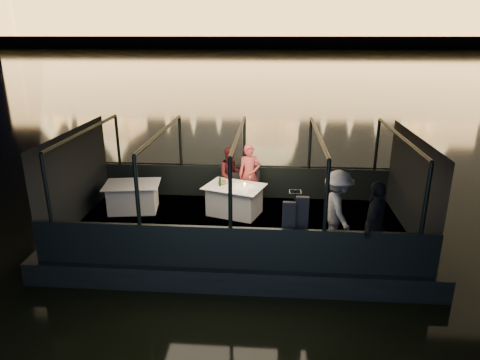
# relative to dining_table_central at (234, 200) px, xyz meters

# --- Properties ---
(river_water) EXTENTS (500.00, 500.00, 0.00)m
(river_water) POSITION_rel_dining_table_central_xyz_m (0.17, 79.26, -0.89)
(river_water) COLOR black
(river_water) RESTS_ON ground
(boat_hull) EXTENTS (8.60, 4.40, 1.00)m
(boat_hull) POSITION_rel_dining_table_central_xyz_m (0.17, -0.74, -0.89)
(boat_hull) COLOR black
(boat_hull) RESTS_ON river_water
(boat_deck) EXTENTS (8.00, 4.00, 0.04)m
(boat_deck) POSITION_rel_dining_table_central_xyz_m (0.17, -0.74, -0.41)
(boat_deck) COLOR black
(boat_deck) RESTS_ON boat_hull
(gunwale_port) EXTENTS (8.00, 0.08, 0.90)m
(gunwale_port) POSITION_rel_dining_table_central_xyz_m (0.17, 1.26, 0.06)
(gunwale_port) COLOR black
(gunwale_port) RESTS_ON boat_deck
(gunwale_starboard) EXTENTS (8.00, 0.08, 0.90)m
(gunwale_starboard) POSITION_rel_dining_table_central_xyz_m (0.17, -2.74, 0.06)
(gunwale_starboard) COLOR black
(gunwale_starboard) RESTS_ON boat_deck
(cabin_glass_port) EXTENTS (8.00, 0.02, 1.40)m
(cabin_glass_port) POSITION_rel_dining_table_central_xyz_m (0.17, 1.26, 1.21)
(cabin_glass_port) COLOR #99B2B2
(cabin_glass_port) RESTS_ON gunwale_port
(cabin_glass_starboard) EXTENTS (8.00, 0.02, 1.40)m
(cabin_glass_starboard) POSITION_rel_dining_table_central_xyz_m (0.17, -2.74, 1.21)
(cabin_glass_starboard) COLOR #99B2B2
(cabin_glass_starboard) RESTS_ON gunwale_starboard
(cabin_roof_glass) EXTENTS (8.00, 4.00, 0.02)m
(cabin_roof_glass) POSITION_rel_dining_table_central_xyz_m (0.17, -0.74, 1.91)
(cabin_roof_glass) COLOR #99B2B2
(cabin_roof_glass) RESTS_ON boat_deck
(end_wall_fore) EXTENTS (0.02, 4.00, 2.30)m
(end_wall_fore) POSITION_rel_dining_table_central_xyz_m (-3.83, -0.74, 0.76)
(end_wall_fore) COLOR black
(end_wall_fore) RESTS_ON boat_deck
(end_wall_aft) EXTENTS (0.02, 4.00, 2.30)m
(end_wall_aft) POSITION_rel_dining_table_central_xyz_m (4.17, -0.74, 0.76)
(end_wall_aft) COLOR black
(end_wall_aft) RESTS_ON boat_deck
(canopy_ribs) EXTENTS (8.00, 4.00, 2.30)m
(canopy_ribs) POSITION_rel_dining_table_central_xyz_m (0.17, -0.74, 0.76)
(canopy_ribs) COLOR black
(canopy_ribs) RESTS_ON boat_deck
(embankment) EXTENTS (400.00, 140.00, 6.00)m
(embankment) POSITION_rel_dining_table_central_xyz_m (0.17, 209.26, 0.11)
(embankment) COLOR #423D33
(embankment) RESTS_ON ground
(dining_table_central) EXTENTS (1.71, 1.46, 0.77)m
(dining_table_central) POSITION_rel_dining_table_central_xyz_m (0.00, 0.00, 0.00)
(dining_table_central) COLOR silver
(dining_table_central) RESTS_ON boat_deck
(dining_table_aft) EXTENTS (1.55, 1.22, 0.75)m
(dining_table_aft) POSITION_rel_dining_table_central_xyz_m (-2.69, 0.03, 0.00)
(dining_table_aft) COLOR silver
(dining_table_aft) RESTS_ON boat_deck
(chair_port_left) EXTENTS (0.42, 0.42, 0.85)m
(chair_port_left) POSITION_rel_dining_table_central_xyz_m (0.07, 0.66, 0.06)
(chair_port_left) COLOR black
(chair_port_left) RESTS_ON boat_deck
(chair_port_right) EXTENTS (0.57, 0.57, 0.93)m
(chair_port_right) POSITION_rel_dining_table_central_xyz_m (0.42, 0.72, 0.06)
(chair_port_right) COLOR black
(chair_port_right) RESTS_ON boat_deck
(coat_stand) EXTENTS (0.46, 0.38, 1.62)m
(coat_stand) POSITION_rel_dining_table_central_xyz_m (1.40, -2.49, 0.51)
(coat_stand) COLOR black
(coat_stand) RESTS_ON boat_deck
(person_woman_coral) EXTENTS (0.64, 0.47, 1.66)m
(person_woman_coral) POSITION_rel_dining_table_central_xyz_m (0.34, 0.79, 0.36)
(person_woman_coral) COLOR #D94F4F
(person_woman_coral) RESTS_ON boat_deck
(person_man_maroon) EXTENTS (0.90, 0.80, 1.56)m
(person_man_maroon) POSITION_rel_dining_table_central_xyz_m (-0.16, 0.84, 0.36)
(person_man_maroon) COLOR #441315
(person_man_maroon) RESTS_ON boat_deck
(passenger_stripe) EXTENTS (0.87, 1.25, 1.76)m
(passenger_stripe) POSITION_rel_dining_table_central_xyz_m (2.37, -1.65, 0.47)
(passenger_stripe) COLOR silver
(passenger_stripe) RESTS_ON boat_deck
(passenger_dark) EXTENTS (0.90, 1.15, 1.81)m
(passenger_dark) POSITION_rel_dining_table_central_xyz_m (2.99, -2.41, 0.47)
(passenger_dark) COLOR black
(passenger_dark) RESTS_ON boat_deck
(wine_bottle) EXTENTS (0.07, 0.07, 0.28)m
(wine_bottle) POSITION_rel_dining_table_central_xyz_m (-0.36, -0.02, 0.53)
(wine_bottle) COLOR #133415
(wine_bottle) RESTS_ON dining_table_central
(bread_basket) EXTENTS (0.26, 0.26, 0.09)m
(bread_basket) POSITION_rel_dining_table_central_xyz_m (-0.33, 0.16, 0.42)
(bread_basket) COLOR olive
(bread_basket) RESTS_ON dining_table_central
(amber_candle) EXTENTS (0.05, 0.05, 0.08)m
(amber_candle) POSITION_rel_dining_table_central_xyz_m (0.26, 0.02, 0.42)
(amber_candle) COLOR #FFAC3F
(amber_candle) RESTS_ON dining_table_central
(plate_near) EXTENTS (0.35, 0.35, 0.02)m
(plate_near) POSITION_rel_dining_table_central_xyz_m (0.50, -0.21, 0.39)
(plate_near) COLOR white
(plate_near) RESTS_ON dining_table_central
(plate_far) EXTENTS (0.35, 0.35, 0.02)m
(plate_far) POSITION_rel_dining_table_central_xyz_m (-0.11, 0.26, 0.39)
(plate_far) COLOR silver
(plate_far) RESTS_ON dining_table_central
(wine_glass_white) EXTENTS (0.07, 0.07, 0.19)m
(wine_glass_white) POSITION_rel_dining_table_central_xyz_m (-0.28, -0.19, 0.48)
(wine_glass_white) COLOR silver
(wine_glass_white) RESTS_ON dining_table_central
(wine_glass_red) EXTENTS (0.08, 0.08, 0.21)m
(wine_glass_red) POSITION_rel_dining_table_central_xyz_m (0.39, 0.19, 0.48)
(wine_glass_red) COLOR white
(wine_glass_red) RESTS_ON dining_table_central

